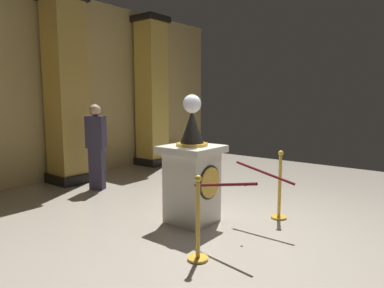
{
  "coord_description": "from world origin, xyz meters",
  "views": [
    {
      "loc": [
        -4.16,
        -2.57,
        1.83
      ],
      "look_at": [
        -0.29,
        0.46,
        1.17
      ],
      "focal_mm": 32.06,
      "sensor_mm": 36.0,
      "label": 1
    }
  ],
  "objects_px": {
    "stanchion_near": "(198,231)",
    "bystander_guest": "(96,145)",
    "stanchion_far": "(279,195)",
    "pedestal_clock": "(192,174)"
  },
  "relations": [
    {
      "from": "stanchion_near",
      "to": "bystander_guest",
      "type": "height_order",
      "value": "bystander_guest"
    },
    {
      "from": "stanchion_far",
      "to": "stanchion_near",
      "type": "bearing_deg",
      "value": 175.19
    },
    {
      "from": "stanchion_far",
      "to": "bystander_guest",
      "type": "xyz_separation_m",
      "value": [
        -0.66,
        3.6,
        0.54
      ]
    },
    {
      "from": "pedestal_clock",
      "to": "stanchion_near",
      "type": "relative_size",
      "value": 1.9
    },
    {
      "from": "pedestal_clock",
      "to": "stanchion_near",
      "type": "xyz_separation_m",
      "value": [
        -0.92,
        -0.8,
        -0.39
      ]
    },
    {
      "from": "stanchion_near",
      "to": "stanchion_far",
      "type": "xyz_separation_m",
      "value": [
        1.85,
        -0.16,
        0.03
      ]
    },
    {
      "from": "pedestal_clock",
      "to": "stanchion_near",
      "type": "bearing_deg",
      "value": -139.04
    },
    {
      "from": "pedestal_clock",
      "to": "bystander_guest",
      "type": "distance_m",
      "value": 2.67
    },
    {
      "from": "stanchion_far",
      "to": "bystander_guest",
      "type": "relative_size",
      "value": 0.62
    },
    {
      "from": "pedestal_clock",
      "to": "bystander_guest",
      "type": "relative_size",
      "value": 1.1
    }
  ]
}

